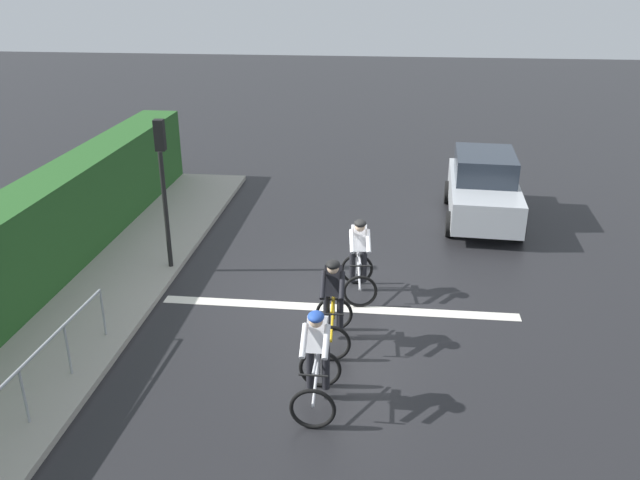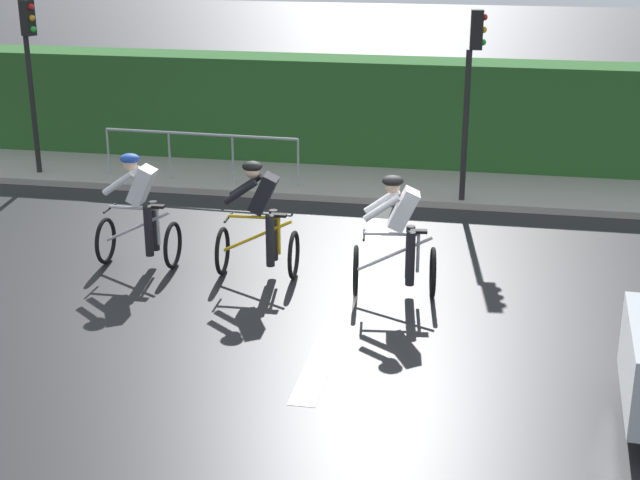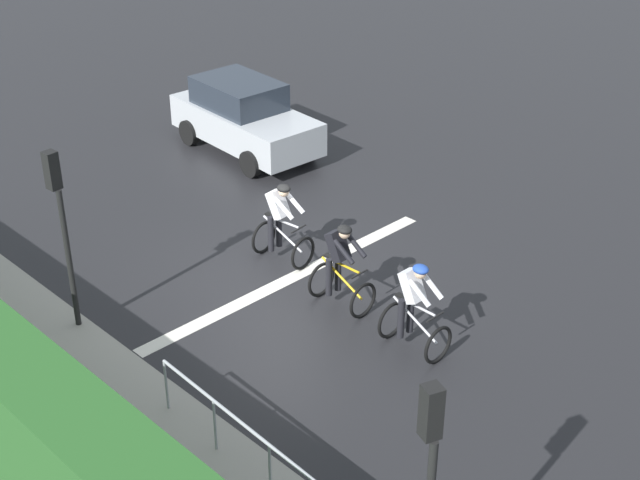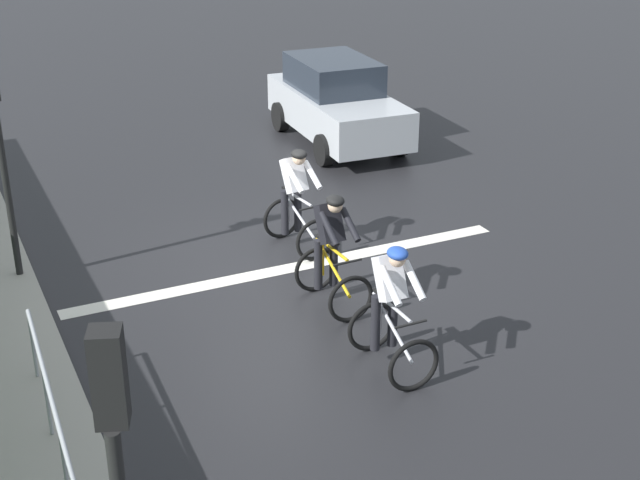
% 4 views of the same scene
% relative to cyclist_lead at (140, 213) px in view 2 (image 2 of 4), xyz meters
% --- Properties ---
extents(ground_plane, '(80.00, 80.00, 0.00)m').
position_rel_cyclist_lead_xyz_m(ground_plane, '(-0.07, -3.48, -0.80)').
color(ground_plane, black).
extents(sidewalk_kerb, '(2.80, 19.52, 0.12)m').
position_rel_cyclist_lead_xyz_m(sidewalk_kerb, '(4.94, -1.48, -0.74)').
color(sidewalk_kerb, '#9E998E').
rests_on(sidewalk_kerb, ground).
extents(stone_wall_low, '(0.44, 19.52, 0.51)m').
position_rel_cyclist_lead_xyz_m(stone_wall_low, '(5.84, -1.48, -0.54)').
color(stone_wall_low, tan).
rests_on(stone_wall_low, ground).
extents(hedge_wall, '(1.10, 19.52, 2.13)m').
position_rel_cyclist_lead_xyz_m(hedge_wall, '(6.14, -1.48, 0.27)').
color(hedge_wall, '#265623').
rests_on(hedge_wall, ground).
extents(road_marking_stop_line, '(7.00, 0.30, 0.01)m').
position_rel_cyclist_lead_xyz_m(road_marking_stop_line, '(-0.07, -3.09, -0.79)').
color(road_marking_stop_line, silver).
rests_on(road_marking_stop_line, ground).
extents(cyclist_lead, '(0.68, 1.08, 1.66)m').
position_rel_cyclist_lead_xyz_m(cyclist_lead, '(0.00, 0.00, 0.00)').
color(cyclist_lead, black).
rests_on(cyclist_lead, ground).
extents(cyclist_second, '(0.72, 1.10, 1.66)m').
position_rel_cyclist_lead_xyz_m(cyclist_second, '(-0.08, -1.79, 0.00)').
color(cyclist_second, black).
rests_on(cyclist_second, ground).
extents(cyclist_mid, '(0.80, 1.15, 1.66)m').
position_rel_cyclist_lead_xyz_m(cyclist_mid, '(-0.43, -3.74, 0.00)').
color(cyclist_mid, black).
rests_on(cyclist_mid, ground).
extents(traffic_light_near_crossing, '(0.21, 0.31, 3.34)m').
position_rel_cyclist_lead_xyz_m(traffic_light_near_crossing, '(3.74, -4.47, 1.43)').
color(traffic_light_near_crossing, black).
rests_on(traffic_light_near_crossing, ground).
extents(traffic_light_far_junction, '(0.26, 0.30, 3.34)m').
position_rel_cyclist_lead_xyz_m(traffic_light_far_junction, '(4.02, 3.57, 1.43)').
color(traffic_light_far_junction, black).
rests_on(traffic_light_far_junction, ground).
extents(pedestrian_railing_kerbside, '(0.20, 3.72, 1.03)m').
position_rel_cyclist_lead_xyz_m(pedestrian_railing_kerbside, '(4.04, 0.38, -0.00)').
color(pedestrian_railing_kerbside, '#999EA3').
rests_on(pedestrian_railing_kerbside, ground).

